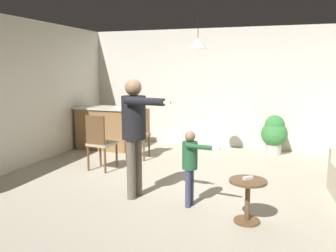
% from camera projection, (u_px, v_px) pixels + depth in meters
% --- Properties ---
extents(ground, '(7.68, 7.68, 0.00)m').
position_uv_depth(ground, '(185.00, 189.00, 5.34)').
color(ground, '#B2A893').
extents(wall_back, '(6.40, 0.10, 2.70)m').
position_uv_depth(wall_back, '(223.00, 88.00, 8.13)').
color(wall_back, silver).
rests_on(wall_back, ground).
extents(wall_left, '(0.10, 6.40, 2.70)m').
position_uv_depth(wall_left, '(7.00, 95.00, 6.11)').
color(wall_left, silver).
rests_on(wall_left, ground).
extents(kitchen_counter, '(1.26, 0.66, 0.95)m').
position_uv_depth(kitchen_counter, '(106.00, 128.00, 7.99)').
color(kitchen_counter, olive).
rests_on(kitchen_counter, ground).
extents(side_table_by_couch, '(0.44, 0.44, 0.52)m').
position_uv_depth(side_table_by_couch, '(248.00, 196.00, 4.15)').
color(side_table_by_couch, brown).
rests_on(side_table_by_couch, ground).
extents(person_adult, '(0.79, 0.56, 1.66)m').
position_uv_depth(person_adult, '(135.00, 125.00, 4.87)').
color(person_adult, '#60564C').
rests_on(person_adult, ground).
extents(person_child, '(0.52, 0.34, 1.01)m').
position_uv_depth(person_child, '(191.00, 160.00, 4.60)').
color(person_child, '#384260').
rests_on(person_child, ground).
extents(dining_chair_by_counter, '(0.45, 0.45, 1.00)m').
position_uv_depth(dining_chair_by_counter, '(139.00, 131.00, 7.18)').
color(dining_chair_by_counter, brown).
rests_on(dining_chair_by_counter, ground).
extents(dining_chair_near_wall, '(0.47, 0.47, 1.00)m').
position_uv_depth(dining_chair_near_wall, '(100.00, 140.00, 6.25)').
color(dining_chair_near_wall, brown).
rests_on(dining_chair_near_wall, ground).
extents(potted_plant_corner, '(0.55, 0.55, 0.84)m').
position_uv_depth(potted_plant_corner, '(274.00, 133.00, 7.46)').
color(potted_plant_corner, '#B7B2AD').
rests_on(potted_plant_corner, ground).
extents(spare_remote_on_table, '(0.12, 0.11, 0.04)m').
position_uv_depth(spare_remote_on_table, '(248.00, 178.00, 4.14)').
color(spare_remote_on_table, white).
rests_on(spare_remote_on_table, side_table_by_couch).
extents(ceiling_light_pendant, '(0.32, 0.32, 0.55)m').
position_uv_depth(ceiling_light_pendant, '(198.00, 43.00, 6.32)').
color(ceiling_light_pendant, silver).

